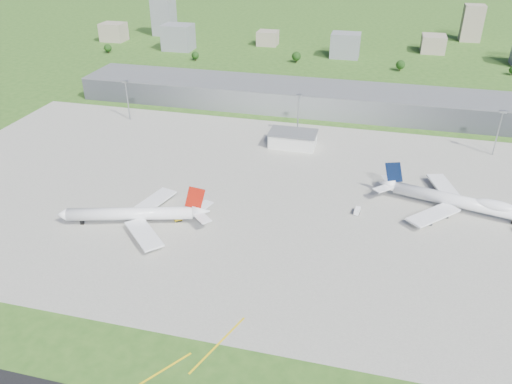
% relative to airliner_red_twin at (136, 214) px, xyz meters
% --- Properties ---
extents(ground, '(1400.00, 1400.00, 0.00)m').
position_rel_airliner_red_twin_xyz_m(ground, '(40.31, 147.55, -4.80)').
color(ground, '#2D541A').
rests_on(ground, ground).
extents(apron, '(360.00, 190.00, 0.08)m').
position_rel_airliner_red_twin_xyz_m(apron, '(50.31, 37.55, -4.76)').
color(apron, gray).
rests_on(apron, ground).
extents(terminal, '(300.00, 42.00, 15.00)m').
position_rel_airliner_red_twin_xyz_m(terminal, '(40.31, 162.55, 2.70)').
color(terminal, slate).
rests_on(terminal, ground).
extents(ops_building, '(26.00, 16.00, 8.00)m').
position_rel_airliner_red_twin_xyz_m(ops_building, '(50.31, 97.55, -0.80)').
color(ops_building, silver).
rests_on(ops_building, ground).
extents(mast_west, '(3.50, 2.00, 25.90)m').
position_rel_airliner_red_twin_xyz_m(mast_west, '(-59.69, 112.55, 12.91)').
color(mast_west, gray).
rests_on(mast_west, ground).
extents(mast_center, '(3.50, 2.00, 25.90)m').
position_rel_airliner_red_twin_xyz_m(mast_center, '(50.31, 112.55, 12.91)').
color(mast_center, gray).
rests_on(mast_center, ground).
extents(mast_east, '(3.50, 2.00, 25.90)m').
position_rel_airliner_red_twin_xyz_m(mast_east, '(160.31, 112.55, 12.91)').
color(mast_east, gray).
rests_on(mast_east, ground).
extents(airliner_red_twin, '(64.54, 49.31, 18.02)m').
position_rel_airliner_red_twin_xyz_m(airliner_red_twin, '(0.00, 0.00, 0.00)').
color(airliner_red_twin, white).
rests_on(airliner_red_twin, ground).
extents(airliner_blue_quad, '(68.90, 53.18, 18.19)m').
position_rel_airliner_red_twin_xyz_m(airliner_blue_quad, '(135.31, 44.75, 0.25)').
color(airliner_blue_quad, white).
rests_on(airliner_blue_quad, ground).
extents(tug_yellow, '(3.81, 3.61, 1.69)m').
position_rel_airliner_red_twin_xyz_m(tug_yellow, '(16.46, 6.13, -3.91)').
color(tug_yellow, '#DEBB0D').
rests_on(tug_yellow, ground).
extents(van_white_near, '(2.79, 5.17, 2.52)m').
position_rel_airliner_red_twin_xyz_m(van_white_near, '(91.77, 31.50, -3.53)').
color(van_white_near, white).
rests_on(van_white_near, ground).
extents(bldg_far_w, '(24.00, 20.00, 18.00)m').
position_rel_airliner_red_twin_xyz_m(bldg_far_w, '(-179.69, 317.55, 4.20)').
color(bldg_far_w, gray).
rests_on(bldg_far_w, ground).
extents(bldg_w, '(28.00, 22.00, 24.00)m').
position_rel_airliner_red_twin_xyz_m(bldg_w, '(-99.69, 297.55, 7.20)').
color(bldg_w, slate).
rests_on(bldg_w, ground).
extents(bldg_cw, '(20.00, 18.00, 14.00)m').
position_rel_airliner_red_twin_xyz_m(bldg_cw, '(-19.69, 337.55, 2.20)').
color(bldg_cw, gray).
rests_on(bldg_cw, ground).
extents(bldg_c, '(26.00, 20.00, 22.00)m').
position_rel_airliner_red_twin_xyz_m(bldg_c, '(60.31, 307.55, 6.20)').
color(bldg_c, slate).
rests_on(bldg_c, ground).
extents(bldg_ce, '(22.00, 24.00, 16.00)m').
position_rel_airliner_red_twin_xyz_m(bldg_ce, '(140.31, 347.55, 3.20)').
color(bldg_ce, gray).
rests_on(bldg_ce, ground).
extents(bldg_tall_w, '(22.00, 20.00, 44.00)m').
position_rel_airliner_red_twin_xyz_m(bldg_tall_w, '(-139.69, 357.55, 17.20)').
color(bldg_tall_w, slate).
rests_on(bldg_tall_w, ground).
extents(bldg_tall_e, '(20.00, 18.00, 36.00)m').
position_rel_airliner_red_twin_xyz_m(bldg_tall_e, '(180.31, 407.55, 13.20)').
color(bldg_tall_e, gray).
rests_on(bldg_tall_e, ground).
extents(tree_far_w, '(7.20, 7.20, 8.80)m').
position_rel_airliner_red_twin_xyz_m(tree_far_w, '(-159.69, 267.55, 0.39)').
color(tree_far_w, '#382314').
rests_on(tree_far_w, ground).
extents(tree_w, '(6.75, 6.75, 8.25)m').
position_rel_airliner_red_twin_xyz_m(tree_w, '(-69.69, 262.55, 0.06)').
color(tree_w, '#382314').
rests_on(tree_w, ground).
extents(tree_c, '(8.10, 8.10, 9.90)m').
position_rel_airliner_red_twin_xyz_m(tree_c, '(20.31, 277.55, 1.04)').
color(tree_c, '#382314').
rests_on(tree_c, ground).
extents(tree_e, '(7.65, 7.65, 9.35)m').
position_rel_airliner_red_twin_xyz_m(tree_e, '(110.31, 272.55, 0.71)').
color(tree_e, '#382314').
rests_on(tree_e, ground).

